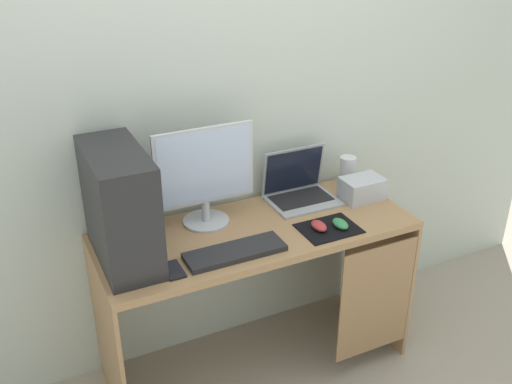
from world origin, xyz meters
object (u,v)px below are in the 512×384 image
object	(u,v)px
projector	(362,189)
mouse_left	(319,226)
laptop	(299,190)
keyboard	(235,252)
mouse_right	(340,224)
pc_tower	(120,207)
speaker	(347,171)
monitor	(205,176)
cell_phone	(173,270)

from	to	relation	value
projector	mouse_left	distance (m)	0.39
laptop	keyboard	xyz separation A→B (m)	(-0.48, -0.32, -0.04)
laptop	mouse_right	size ratio (longest dim) A/B	3.37
pc_tower	speaker	world-z (taller)	pc_tower
monitor	laptop	size ratio (longest dim) A/B	1.41
projector	mouse_left	world-z (taller)	projector
monitor	laptop	xyz separation A→B (m)	(0.49, 0.03, -0.19)
pc_tower	keyboard	xyz separation A→B (m)	(0.41, -0.17, -0.22)
mouse_right	projector	bearing A→B (deg)	38.18
keyboard	mouse_right	bearing A→B (deg)	-0.56
speaker	mouse_right	bearing A→B (deg)	-127.24
laptop	keyboard	distance (m)	0.58
pc_tower	projector	world-z (taller)	pc_tower
projector	monitor	bearing A→B (deg)	172.43
keyboard	cell_phone	xyz separation A→B (m)	(-0.27, -0.01, -0.01)
monitor	speaker	bearing A→B (deg)	4.19
speaker	mouse_left	xyz separation A→B (m)	(-0.37, -0.33, -0.06)
projector	cell_phone	world-z (taller)	projector
monitor	laptop	bearing A→B (deg)	3.05
mouse_right	cell_phone	size ratio (longest dim) A/B	0.74
speaker	mouse_left	world-z (taller)	speaker
mouse_right	cell_phone	bearing A→B (deg)	-179.87
pc_tower	mouse_left	world-z (taller)	pc_tower
speaker	mouse_right	size ratio (longest dim) A/B	1.61
monitor	mouse_right	xyz separation A→B (m)	(0.52, -0.30, -0.21)
keyboard	mouse_left	xyz separation A→B (m)	(0.41, 0.02, 0.01)
speaker	projector	bearing A→B (deg)	-97.13
laptop	mouse_right	world-z (taller)	laptop
laptop	cell_phone	size ratio (longest dim) A/B	2.49
monitor	mouse_right	distance (m)	0.63
speaker	mouse_right	distance (m)	0.45
projector	speaker	bearing A→B (deg)	82.87
projector	keyboard	distance (m)	0.79
projector	laptop	bearing A→B (deg)	155.08
monitor	laptop	distance (m)	0.53
pc_tower	keyboard	bearing A→B (deg)	-23.03
laptop	mouse_left	xyz separation A→B (m)	(-0.07, -0.30, -0.03)
monitor	mouse_right	size ratio (longest dim) A/B	4.74
speaker	cell_phone	xyz separation A→B (m)	(-1.05, -0.36, -0.07)
pc_tower	mouse_right	bearing A→B (deg)	-11.04
pc_tower	projector	xyz separation A→B (m)	(1.17, 0.02, -0.18)
speaker	mouse_left	bearing A→B (deg)	-137.78
cell_phone	pc_tower	bearing A→B (deg)	128.16
pc_tower	cell_phone	world-z (taller)	pc_tower
projector	mouse_left	size ratio (longest dim) A/B	2.08
speaker	mouse_left	distance (m)	0.50
mouse_left	cell_phone	bearing A→B (deg)	-177.75
mouse_left	cell_phone	distance (m)	0.68
pc_tower	laptop	size ratio (longest dim) A/B	1.47
laptop	mouse_left	world-z (taller)	laptop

